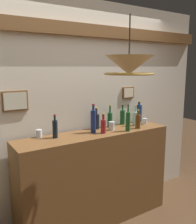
# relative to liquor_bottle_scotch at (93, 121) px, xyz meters

# --- Properties ---
(panelled_rear_partition) EXTENTS (3.73, 0.15, 2.62)m
(panelled_rear_partition) POSITION_rel_liquor_bottle_scotch_xyz_m (0.02, 0.27, 0.13)
(panelled_rear_partition) COLOR beige
(panelled_rear_partition) RESTS_ON ground
(bar_shelf_unit) EXTENTS (1.87, 0.43, 1.11)m
(bar_shelf_unit) POSITION_rel_liquor_bottle_scotch_xyz_m (0.02, -0.02, -0.69)
(bar_shelf_unit) COLOR brown
(bar_shelf_unit) RESTS_ON ground
(liquor_bottle_scotch) EXTENTS (0.06, 0.06, 0.33)m
(liquor_bottle_scotch) POSITION_rel_liquor_bottle_scotch_xyz_m (0.00, 0.00, 0.00)
(liquor_bottle_scotch) COLOR navy
(liquor_bottle_scotch) RESTS_ON bar_shelf_unit
(liquor_bottle_sherry) EXTENTS (0.06, 0.06, 0.23)m
(liquor_bottle_sherry) POSITION_rel_liquor_bottle_scotch_xyz_m (0.56, -0.13, -0.05)
(liquor_bottle_sherry) COLOR brown
(liquor_bottle_sherry) RESTS_ON bar_shelf_unit
(liquor_bottle_port) EXTENTS (0.06, 0.06, 0.23)m
(liquor_bottle_port) POSITION_rel_liquor_bottle_scotch_xyz_m (0.08, -0.08, -0.05)
(liquor_bottle_port) COLOR maroon
(liquor_bottle_port) RESTS_ON bar_shelf_unit
(liquor_bottle_tequila) EXTENTS (0.07, 0.07, 0.26)m
(liquor_bottle_tequila) POSITION_rel_liquor_bottle_scotch_xyz_m (0.63, -0.00, -0.04)
(liquor_bottle_tequila) COLOR #A4D8C7
(liquor_bottle_tequila) RESTS_ON bar_shelf_unit
(liquor_bottle_rum) EXTENTS (0.06, 0.06, 0.25)m
(liquor_bottle_rum) POSITION_rel_liquor_bottle_scotch_xyz_m (0.54, 0.15, -0.04)
(liquor_bottle_rum) COLOR #174A22
(liquor_bottle_rum) RESTS_ON bar_shelf_unit
(liquor_bottle_mezcal) EXTENTS (0.05, 0.05, 0.32)m
(liquor_bottle_mezcal) POSITION_rel_liquor_bottle_scotch_xyz_m (0.38, -0.16, -0.02)
(liquor_bottle_mezcal) COLOR #1A5525
(liquor_bottle_mezcal) RESTS_ON bar_shelf_unit
(liquor_bottle_gin) EXTENTS (0.06, 0.06, 0.25)m
(liquor_bottle_gin) POSITION_rel_liquor_bottle_scotch_xyz_m (-0.45, 0.04, -0.04)
(liquor_bottle_gin) COLOR black
(liquor_bottle_gin) RESTS_ON bar_shelf_unit
(liquor_bottle_amaro) EXTENTS (0.08, 0.08, 0.29)m
(liquor_bottle_amaro) POSITION_rel_liquor_bottle_scotch_xyz_m (0.82, 0.14, -0.02)
(liquor_bottle_amaro) COLOR navy
(liquor_bottle_amaro) RESTS_ON bar_shelf_unit
(liquor_bottle_vodka) EXTENTS (0.06, 0.06, 0.28)m
(liquor_bottle_vodka) POSITION_rel_liquor_bottle_scotch_xyz_m (0.32, 0.12, -0.04)
(liquor_bottle_vodka) COLOR #175327
(liquor_bottle_vodka) RESTS_ON bar_shelf_unit
(liquor_bottle_vermouth) EXTENTS (0.08, 0.08, 0.26)m
(liquor_bottle_vermouth) POSITION_rel_liquor_bottle_scotch_xyz_m (0.12, 0.13, -0.04)
(liquor_bottle_vermouth) COLOR black
(liquor_bottle_vermouth) RESTS_ON bar_shelf_unit
(glass_tumbler_rocks) EXTENTS (0.06, 0.06, 0.09)m
(glass_tumbler_rocks) POSITION_rel_liquor_bottle_scotch_xyz_m (-0.59, 0.14, -0.10)
(glass_tumbler_rocks) COLOR silver
(glass_tumbler_rocks) RESTS_ON bar_shelf_unit
(glass_tumbler_highball) EXTENTS (0.07, 0.07, 0.10)m
(glass_tumbler_highball) POSITION_rel_liquor_bottle_scotch_xyz_m (0.25, -0.02, -0.09)
(glass_tumbler_highball) COLOR silver
(glass_tumbler_highball) RESTS_ON bar_shelf_unit
(glass_tumbler_shot) EXTENTS (0.06, 0.06, 0.07)m
(glass_tumbler_shot) POSITION_rel_liquor_bottle_scotch_xyz_m (0.80, 0.00, -0.10)
(glass_tumbler_shot) COLOR silver
(glass_tumbler_shot) RESTS_ON bar_shelf_unit
(pendant_lamp) EXTENTS (0.43, 0.43, 0.50)m
(pendant_lamp) POSITION_rel_liquor_bottle_scotch_xyz_m (-0.07, -0.69, 0.62)
(pendant_lamp) COLOR beige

